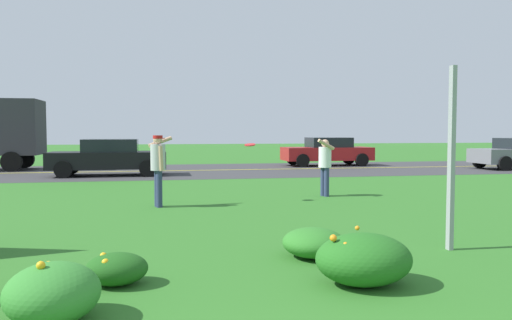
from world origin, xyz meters
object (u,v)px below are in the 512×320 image
Objects in this scene: car_red_center_left at (327,151)px; person_thrower_red_cap_gray_shirt at (158,163)px; car_black_center_right at (109,157)px; sign_post_near_path at (451,158)px; frisbee_red at (250,145)px; person_catcher_white_shirt at (325,162)px.

person_thrower_red_cap_gray_shirt is at bearing -123.76° from car_red_center_left.
car_black_center_right is at bearing 102.12° from person_thrower_red_cap_gray_shirt.
sign_post_near_path is 0.60× the size of car_black_center_right.
car_red_center_left is at bearing 20.58° from car_black_center_right.
person_thrower_red_cap_gray_shirt is (-4.20, 5.15, -0.33)m from sign_post_near_path.
person_thrower_red_cap_gray_shirt is at bearing -168.59° from frisbee_red.
person_catcher_white_shirt is at bearing 16.87° from frisbee_red.
car_red_center_left is at bearing 76.33° from sign_post_near_path.
person_catcher_white_shirt reaches higher than car_black_center_right.
person_catcher_white_shirt is 0.35× the size of car_black_center_right.
person_thrower_red_cap_gray_shirt is 15.42m from car_red_center_left.
car_red_center_left and car_black_center_right have the same top height.
person_thrower_red_cap_gray_shirt is at bearing 129.19° from sign_post_near_path.
car_black_center_right is (-4.15, 8.43, -0.68)m from frisbee_red.
person_catcher_white_shirt reaches higher than frisbee_red.
person_thrower_red_cap_gray_shirt is 4.55m from person_catcher_white_shirt.
frisbee_red is at bearing -63.82° from car_black_center_right.
car_red_center_left is (4.37, 17.97, -0.61)m from sign_post_near_path.
person_thrower_red_cap_gray_shirt is 2.32m from frisbee_red.
frisbee_red is at bearing -117.10° from car_red_center_left.
car_black_center_right is (-6.10, 14.03, -0.61)m from sign_post_near_path.
person_thrower_red_cap_gray_shirt is 6.01× the size of frisbee_red.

